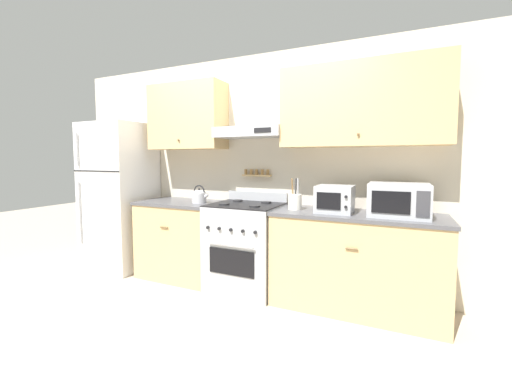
# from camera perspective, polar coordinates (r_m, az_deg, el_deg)

# --- Properties ---
(ground_plane) EXTENTS (16.00, 16.00, 0.00)m
(ground_plane) POSITION_cam_1_polar(r_m,az_deg,el_deg) (3.32, -4.32, -20.34)
(ground_plane) COLOR #B2A38E
(wall_back) EXTENTS (5.20, 0.46, 2.55)m
(wall_back) POSITION_cam_1_polar(r_m,az_deg,el_deg) (3.49, 2.09, 6.28)
(wall_back) COLOR beige
(wall_back) RESTS_ON ground_plane
(counter_left) EXTENTS (0.97, 0.64, 0.89)m
(counter_left) POSITION_cam_1_polar(r_m,az_deg,el_deg) (3.87, -13.25, -9.80)
(counter_left) COLOR tan
(counter_left) RESTS_ON ground_plane
(counter_right) EXTENTS (1.52, 0.64, 0.89)m
(counter_right) POSITION_cam_1_polar(r_m,az_deg,el_deg) (3.12, 17.68, -13.32)
(counter_right) COLOR tan
(counter_right) RESTS_ON ground_plane
(stove_range) EXTENTS (0.72, 0.67, 1.01)m
(stove_range) POSITION_cam_1_polar(r_m,az_deg,el_deg) (3.41, -1.88, -11.38)
(stove_range) COLOR #ADAFB5
(stove_range) RESTS_ON ground_plane
(refrigerator) EXTENTS (0.75, 0.70, 1.83)m
(refrigerator) POSITION_cam_1_polar(r_m,az_deg,el_deg) (4.39, -23.53, -2.14)
(refrigerator) COLOR white
(refrigerator) RESTS_ON ground_plane
(tea_kettle) EXTENTS (0.21, 0.16, 0.20)m
(tea_kettle) POSITION_cam_1_polar(r_m,az_deg,el_deg) (3.59, -10.26, -2.34)
(tea_kettle) COLOR #B7B7BC
(tea_kettle) RESTS_ON counter_left
(microwave) EXTENTS (0.49, 0.41, 0.28)m
(microwave) POSITION_cam_1_polar(r_m,az_deg,el_deg) (2.97, 24.49, -2.81)
(microwave) COLOR #ADAFB5
(microwave) RESTS_ON counter_right
(utensil_crock) EXTENTS (0.13, 0.13, 0.31)m
(utensil_crock) POSITION_cam_1_polar(r_m,az_deg,el_deg) (3.10, 7.08, -3.32)
(utensil_crock) COLOR silver
(utensil_crock) RESTS_ON counter_right
(toaster_oven) EXTENTS (0.33, 0.34, 0.25)m
(toaster_oven) POSITION_cam_1_polar(r_m,az_deg,el_deg) (3.00, 14.14, -2.83)
(toaster_oven) COLOR #ADAFB5
(toaster_oven) RESTS_ON counter_right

